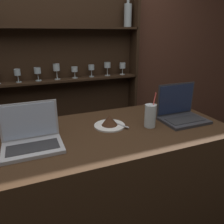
# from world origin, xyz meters

# --- Properties ---
(bar_counter) EXTENTS (1.75, 0.70, 0.97)m
(bar_counter) POSITION_xyz_m (0.00, 0.35, 0.49)
(bar_counter) COLOR #382314
(bar_counter) RESTS_ON ground_plane
(back_wall) EXTENTS (7.00, 0.06, 2.70)m
(back_wall) POSITION_xyz_m (0.00, 1.55, 1.35)
(back_wall) COLOR brown
(back_wall) RESTS_ON ground_plane
(back_shelf) EXTENTS (1.55, 0.18, 1.96)m
(back_shelf) POSITION_xyz_m (0.11, 1.47, 1.02)
(back_shelf) COLOR #332114
(back_shelf) RESTS_ON ground_plane
(laptop_near) EXTENTS (0.29, 0.20, 0.22)m
(laptop_near) POSITION_xyz_m (-0.30, 0.31, 1.02)
(laptop_near) COLOR #ADADB2
(laptop_near) RESTS_ON bar_counter
(laptop_far) EXTENTS (0.29, 0.21, 0.24)m
(laptop_far) POSITION_xyz_m (0.65, 0.32, 1.03)
(laptop_far) COLOR #333338
(laptop_far) RESTS_ON bar_counter
(cake_plate) EXTENTS (0.19, 0.19, 0.08)m
(cake_plate) POSITION_xyz_m (0.17, 0.40, 1.00)
(cake_plate) COLOR white
(cake_plate) RESTS_ON bar_counter
(water_glass) EXTENTS (0.07, 0.07, 0.22)m
(water_glass) POSITION_xyz_m (0.40, 0.30, 1.04)
(water_glass) COLOR silver
(water_glass) RESTS_ON bar_counter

